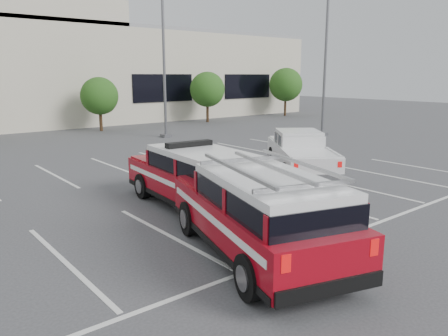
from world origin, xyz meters
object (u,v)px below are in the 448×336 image
(tree_far_right, at_px, (286,86))
(light_pole_mid, at_px, (164,58))
(fire_chief_suv, at_px, (197,182))
(light_pole_right, at_px, (325,59))
(white_pickup, at_px, (300,157))
(ladder_suv, at_px, (259,219))
(tree_mid_right, at_px, (100,97))
(tree_right, at_px, (208,91))

(tree_far_right, height_order, light_pole_mid, light_pole_mid)
(tree_far_right, height_order, fire_chief_suv, tree_far_right)
(light_pole_right, height_order, white_pickup, light_pole_right)
(light_pole_mid, xyz_separation_m, ladder_suv, (-8.79, -18.42, -4.28))
(light_pole_right, xyz_separation_m, white_pickup, (-10.30, -7.06, -4.48))
(tree_mid_right, xyz_separation_m, fire_chief_suv, (-5.77, -20.48, -1.66))
(tree_far_right, height_order, ladder_suv, tree_far_right)
(tree_mid_right, height_order, light_pole_right, light_pole_right)
(tree_mid_right, bearing_deg, tree_right, 0.00)
(tree_right, height_order, ladder_suv, tree_right)
(tree_right, bearing_deg, light_pole_right, -85.69)
(tree_right, height_order, light_pole_right, light_pole_right)
(light_pole_right, distance_m, white_pickup, 13.27)
(tree_mid_right, xyz_separation_m, tree_right, (10.00, 0.00, 0.27))
(tree_mid_right, bearing_deg, white_pickup, -88.18)
(tree_right, height_order, tree_far_right, tree_far_right)
(tree_far_right, relative_size, white_pickup, 0.83)
(tree_far_right, bearing_deg, ladder_suv, -137.70)
(white_pickup, bearing_deg, fire_chief_suv, -131.44)
(tree_far_right, relative_size, fire_chief_suv, 0.80)
(white_pickup, bearing_deg, ladder_suv, -108.05)
(light_pole_right, bearing_deg, tree_far_right, 52.96)
(light_pole_right, bearing_deg, light_pole_mid, 146.31)
(fire_chief_suv, bearing_deg, light_pole_right, 31.98)
(tree_mid_right, distance_m, ladder_suv, 25.46)
(tree_right, relative_size, ladder_suv, 0.72)
(tree_far_right, distance_m, fire_chief_suv, 32.99)
(tree_right, xyz_separation_m, light_pole_right, (0.91, -12.05, 2.41))
(tree_mid_right, xyz_separation_m, white_pickup, (0.61, -19.11, -1.80))
(fire_chief_suv, bearing_deg, light_pole_mid, 67.14)
(tree_far_right, xyz_separation_m, light_pole_right, (-9.09, -12.05, 2.14))
(tree_mid_right, relative_size, ladder_suv, 0.65)
(tree_far_right, relative_size, light_pole_right, 0.47)
(light_pole_mid, xyz_separation_m, white_pickup, (-1.30, -13.06, -4.48))
(tree_mid_right, xyz_separation_m, ladder_suv, (-6.88, -24.46, -1.60))
(light_pole_mid, relative_size, ladder_suv, 1.67)
(tree_mid_right, bearing_deg, fire_chief_suv, -105.72)
(light_pole_right, bearing_deg, ladder_suv, -145.08)
(tree_right, bearing_deg, white_pickup, -116.18)
(fire_chief_suv, height_order, white_pickup, fire_chief_suv)
(tree_mid_right, distance_m, white_pickup, 19.20)
(white_pickup, bearing_deg, light_pole_right, 70.82)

